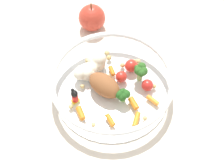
# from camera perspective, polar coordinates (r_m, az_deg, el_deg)

# --- Properties ---
(ground_plane) EXTENTS (2.40, 2.40, 0.00)m
(ground_plane) POSITION_cam_1_polar(r_m,az_deg,el_deg) (0.73, -0.76, -1.68)
(ground_plane) COLOR silver
(food_container) EXTENTS (0.26, 0.26, 0.06)m
(food_container) POSITION_cam_1_polar(r_m,az_deg,el_deg) (0.71, -0.48, 0.49)
(food_container) COLOR white
(food_container) RESTS_ON ground_plane
(loose_apple) EXTENTS (0.07, 0.07, 0.08)m
(loose_apple) POSITION_cam_1_polar(r_m,az_deg,el_deg) (0.83, -3.41, 11.13)
(loose_apple) COLOR #BC3828
(loose_apple) RESTS_ON ground_plane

